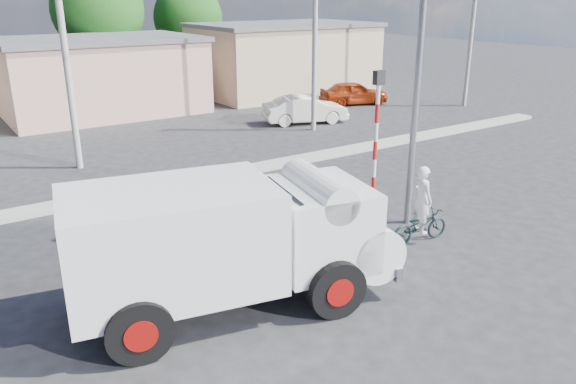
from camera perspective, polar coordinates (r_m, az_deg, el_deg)
ground_plane at (r=13.08m, az=2.37°, el=-8.88°), size 120.00×120.00×0.00m
median at (r=19.53m, az=-11.72°, el=0.79°), size 40.00×0.80×0.16m
truck at (r=11.46m, az=-5.36°, el=-4.75°), size 7.00×3.70×2.75m
bicycle at (r=15.15m, az=13.24°, el=-3.37°), size 1.80×0.81×0.91m
cyclist at (r=14.99m, az=13.37°, el=-1.82°), size 0.50×0.70×1.80m
car_cream at (r=28.59m, az=1.77°, el=8.38°), size 4.46×2.71×1.39m
car_red at (r=33.84m, az=6.71°, el=9.98°), size 4.31×2.77×1.37m
traffic_pole at (r=15.16m, az=8.90°, el=5.46°), size 0.28×0.18×4.36m
streetlight at (r=15.23m, az=12.85°, el=14.33°), size 2.34×0.22×9.00m
building_row at (r=32.47m, az=-20.08°, el=11.15°), size 37.80×7.30×4.44m
utility_poles at (r=23.61m, az=-8.87°, el=14.08°), size 35.40×0.24×8.00m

